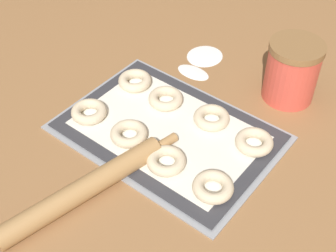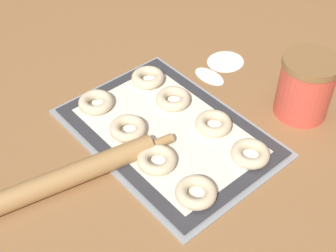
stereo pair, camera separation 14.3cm
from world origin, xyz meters
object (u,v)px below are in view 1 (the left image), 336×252
at_px(flour_canister, 292,71).
at_px(bagel_back_mid_right, 212,118).
at_px(baking_tray, 168,132).
at_px(rolling_pin, 85,191).
at_px(bagel_back_far_right, 254,142).
at_px(bagel_back_mid_left, 166,99).
at_px(bagel_front_far_right, 213,187).
at_px(bagel_front_mid_left, 129,134).
at_px(bagel_back_far_left, 135,81).
at_px(bagel_front_mid_right, 166,161).
at_px(bagel_front_far_left, 89,112).

bearing_deg(flour_canister, bagel_back_mid_right, -113.08).
bearing_deg(baking_tray, rolling_pin, -93.33).
bearing_deg(bagel_back_far_right, bagel_back_mid_left, -178.51).
bearing_deg(bagel_front_far_right, bagel_back_mid_left, 147.80).
xyz_separation_m(bagel_front_mid_left, bagel_back_far_left, (-0.11, 0.15, 0.00)).
height_order(bagel_front_mid_right, bagel_front_far_right, same).
relative_size(bagel_front_far_left, bagel_back_far_left, 1.00).
height_order(bagel_front_mid_right, bagel_back_far_right, same).
bearing_deg(bagel_front_far_right, flour_canister, 94.58).
distance_m(bagel_front_mid_left, bagel_front_far_right, 0.23).
bearing_deg(bagel_front_mid_left, rolling_pin, -77.47).
relative_size(bagel_back_mid_right, flour_canister, 0.55).
xyz_separation_m(baking_tray, bagel_back_mid_left, (-0.06, 0.07, 0.02)).
bearing_deg(rolling_pin, baking_tray, 86.67).
bearing_deg(bagel_back_far_left, bagel_back_far_right, 0.06).
bearing_deg(bagel_front_far_right, bagel_front_mid_right, -178.25).
bearing_deg(baking_tray, bagel_back_far_right, 23.39).
relative_size(baking_tray, bagel_front_mid_left, 5.77).
bearing_deg(bagel_front_mid_right, bagel_front_mid_left, 174.33).
relative_size(baking_tray, bagel_back_mid_left, 5.77).
height_order(baking_tray, bagel_back_mid_right, bagel_back_mid_right).
bearing_deg(bagel_back_far_left, flour_canister, 33.83).
bearing_deg(bagel_back_mid_left, bagel_front_mid_left, -85.80).
distance_m(bagel_front_mid_right, bagel_front_far_right, 0.12).
height_order(bagel_front_far_left, rolling_pin, rolling_pin).
bearing_deg(bagel_front_far_left, baking_tray, 23.89).
relative_size(bagel_front_mid_left, bagel_back_far_left, 1.00).
bearing_deg(rolling_pin, bagel_back_mid_right, 77.02).
height_order(bagel_front_far_left, bagel_back_far_right, same).
height_order(bagel_back_mid_right, rolling_pin, rolling_pin).
distance_m(baking_tray, bagel_front_far_right, 0.20).
relative_size(bagel_front_far_right, flour_canister, 0.55).
xyz_separation_m(bagel_back_far_left, bagel_back_mid_right, (0.23, 0.01, 0.00)).
bearing_deg(bagel_back_far_right, bagel_front_far_right, -90.02).
xyz_separation_m(bagel_back_mid_left, flour_canister, (0.21, 0.22, 0.05)).
height_order(bagel_front_mid_left, bagel_front_far_right, same).
height_order(bagel_back_far_left, rolling_pin, rolling_pin).
xyz_separation_m(bagel_front_far_left, rolling_pin, (0.16, -0.17, -0.00)).
relative_size(bagel_back_far_left, bagel_back_far_right, 1.00).
bearing_deg(bagel_front_mid_right, bagel_back_far_right, 54.41).
bearing_deg(bagel_front_mid_right, bagel_back_mid_right, 90.33).
xyz_separation_m(bagel_front_far_left, flour_canister, (0.32, 0.36, 0.05)).
relative_size(bagel_front_far_left, bagel_front_far_right, 1.00).
height_order(bagel_back_mid_left, flour_canister, flour_canister).
bearing_deg(bagel_back_mid_right, baking_tray, -126.39).
distance_m(baking_tray, rolling_pin, 0.25).
height_order(bagel_front_far_left, bagel_front_far_right, same).
height_order(baking_tray, bagel_front_far_right, bagel_front_far_right).
distance_m(bagel_front_far_left, bagel_back_far_left, 0.15).
height_order(baking_tray, flour_canister, flour_canister).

